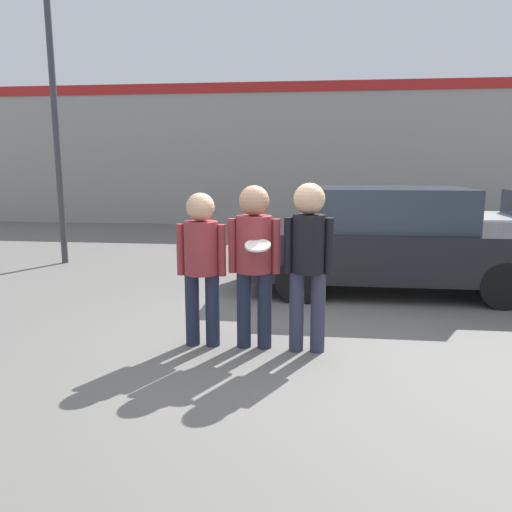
{
  "coord_description": "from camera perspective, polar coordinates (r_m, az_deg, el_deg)",
  "views": [
    {
      "loc": [
        0.34,
        -5.08,
        1.93
      ],
      "look_at": [
        -0.27,
        0.12,
        0.96
      ],
      "focal_mm": 35.0,
      "sensor_mm": 36.0,
      "label": 1
    }
  ],
  "objects": [
    {
      "name": "street_lamp",
      "position": [
        10.5,
        -21.52,
        19.6
      ],
      "size": [
        1.06,
        0.35,
        6.16
      ],
      "color": "#38383D",
      "rests_on": "ground"
    },
    {
      "name": "storefront_building",
      "position": [
        15.85,
        5.57,
        11.49
      ],
      "size": [
        24.0,
        0.22,
        4.39
      ],
      "color": "gray",
      "rests_on": "ground"
    },
    {
      "name": "person_left",
      "position": [
        5.26,
        -6.27,
        -0.06
      ],
      "size": [
        0.53,
        0.36,
        1.64
      ],
      "color": "#1E2338",
      "rests_on": "ground"
    },
    {
      "name": "person_right",
      "position": [
        5.07,
        6.0,
        0.34
      ],
      "size": [
        0.5,
        0.33,
        1.75
      ],
      "color": "#2D3347",
      "rests_on": "ground"
    },
    {
      "name": "person_middle_with_frisbee",
      "position": [
        5.15,
        -0.21,
        0.46
      ],
      "size": [
        0.54,
        0.57,
        1.72
      ],
      "color": "#1E2338",
      "rests_on": "ground"
    },
    {
      "name": "shrub",
      "position": [
        15.79,
        22.03,
        4.5
      ],
      "size": [
        0.99,
        0.99,
        0.99
      ],
      "color": "#387A3D",
      "rests_on": "ground"
    },
    {
      "name": "parked_car_near",
      "position": [
        7.86,
        15.01,
        1.76
      ],
      "size": [
        4.41,
        1.9,
        1.58
      ],
      "color": "black",
      "rests_on": "ground"
    },
    {
      "name": "ground_plane",
      "position": [
        5.44,
        2.71,
        -10.29
      ],
      "size": [
        56.0,
        56.0,
        0.0
      ],
      "primitive_type": "plane",
      "color": "#66635E"
    }
  ]
}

